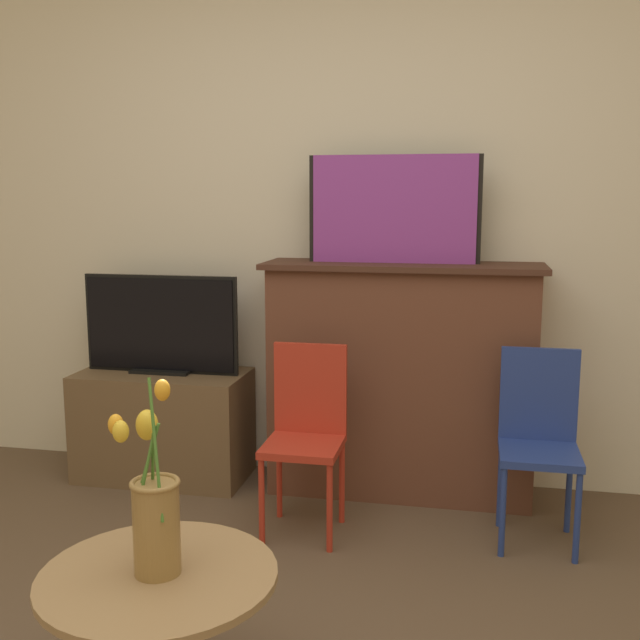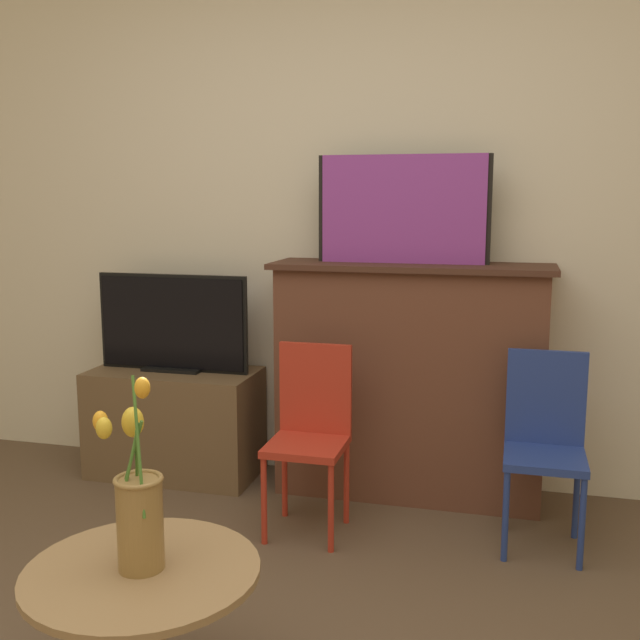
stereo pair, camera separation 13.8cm
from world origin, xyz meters
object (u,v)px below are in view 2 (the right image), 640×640
Objects in this scene: tv_monitor at (173,324)px; chair_red at (310,426)px; painting at (403,209)px; chair_blue at (545,437)px; vase_tulips at (138,508)px.

chair_red is (0.80, -0.42, -0.32)m from tv_monitor.
tv_monitor is (-1.09, -0.05, -0.55)m from painting.
chair_blue is at bearing -31.02° from painting.
tv_monitor is at bearing 169.31° from chair_blue.
chair_red is at bearing 85.16° from vase_tulips.
tv_monitor is at bearing 152.35° from chair_red.
tv_monitor is at bearing 112.91° from vase_tulips.
chair_blue is at bearing 5.97° from chair_red.
painting is at bearing 76.94° from vase_tulips.
chair_red is at bearing -27.65° from tv_monitor.
painting is at bearing 148.98° from chair_blue.
chair_blue is at bearing -10.69° from tv_monitor.
tv_monitor is 0.99× the size of chair_blue.
painting reaches higher than chair_red.
vase_tulips reaches higher than chair_red.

